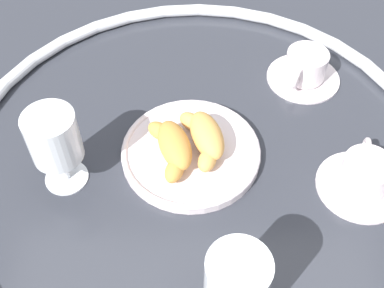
# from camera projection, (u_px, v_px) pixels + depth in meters

# --- Properties ---
(ground_plane) EXTENTS (2.20, 2.20, 0.00)m
(ground_plane) POSITION_uv_depth(u_px,v_px,m) (198.00, 153.00, 0.80)
(ground_plane) COLOR #2D3038
(table_chrome_rim) EXTENTS (0.79, 0.79, 0.02)m
(table_chrome_rim) POSITION_uv_depth(u_px,v_px,m) (198.00, 149.00, 0.79)
(table_chrome_rim) COLOR silver
(table_chrome_rim) RESTS_ON ground_plane
(pastry_plate) EXTENTS (0.23, 0.23, 0.02)m
(pastry_plate) POSITION_uv_depth(u_px,v_px,m) (192.00, 152.00, 0.79)
(pastry_plate) COLOR silver
(pastry_plate) RESTS_ON ground_plane
(croissant_large) EXTENTS (0.13, 0.09, 0.04)m
(croissant_large) POSITION_uv_depth(u_px,v_px,m) (206.00, 136.00, 0.77)
(croissant_large) COLOR #D6994C
(croissant_large) RESTS_ON pastry_plate
(croissant_small) EXTENTS (0.13, 0.09, 0.04)m
(croissant_small) POSITION_uv_depth(u_px,v_px,m) (174.00, 146.00, 0.76)
(croissant_small) COLOR #CC893D
(croissant_small) RESTS_ON pastry_plate
(coffee_cup_near) EXTENTS (0.14, 0.14, 0.06)m
(coffee_cup_near) POSITION_uv_depth(u_px,v_px,m) (306.00, 69.00, 0.89)
(coffee_cup_near) COLOR silver
(coffee_cup_near) RESTS_ON ground_plane
(coffee_cup_far) EXTENTS (0.14, 0.14, 0.06)m
(coffee_cup_far) POSITION_uv_depth(u_px,v_px,m) (365.00, 177.00, 0.74)
(coffee_cup_far) COLOR silver
(coffee_cup_far) RESTS_ON ground_plane
(juice_glass_left) EXTENTS (0.08, 0.08, 0.14)m
(juice_glass_left) POSITION_uv_depth(u_px,v_px,m) (55.00, 139.00, 0.69)
(juice_glass_left) COLOR white
(juice_glass_left) RESTS_ON ground_plane
(juice_glass_right) EXTENTS (0.08, 0.08, 0.14)m
(juice_glass_right) POSITION_uv_depth(u_px,v_px,m) (238.00, 283.00, 0.56)
(juice_glass_right) COLOR white
(juice_glass_right) RESTS_ON ground_plane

